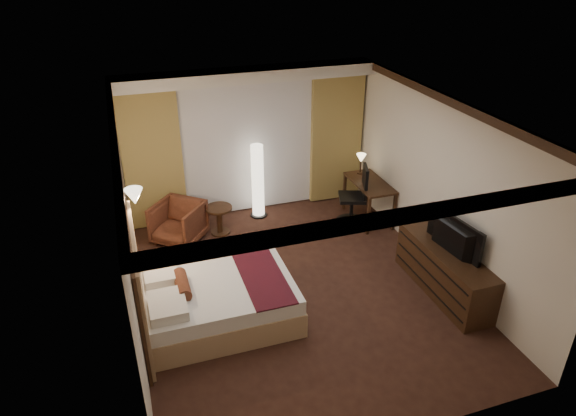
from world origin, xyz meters
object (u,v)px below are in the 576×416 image
object	(u,v)px
bed	(219,299)
side_table	(220,220)
desk	(368,201)
dresser	(444,271)
office_chair	(352,195)
television	(449,232)
floor_lamp	(258,181)
armchair	(178,221)

from	to	relation	value
bed	side_table	bearing A→B (deg)	78.24
desk	dresser	distance (m)	2.34
side_table	office_chair	bearing A→B (deg)	-9.96
dresser	television	size ratio (longest dim) A/B	1.73
bed	office_chair	xyz separation A→B (m)	(2.79, 1.83, 0.27)
floor_lamp	side_table	bearing A→B (deg)	-154.03
desk	office_chair	xyz separation A→B (m)	(-0.36, -0.05, 0.19)
floor_lamp	bed	bearing A→B (deg)	-115.92
floor_lamp	desk	size ratio (longest dim) A/B	1.28
office_chair	dresser	bearing A→B (deg)	-60.71
bed	dresser	xyz separation A→B (m)	(3.20, -0.46, 0.07)
bed	armchair	world-z (taller)	armchair
television	bed	bearing A→B (deg)	75.27
side_table	dresser	bearing A→B (deg)	-44.59
armchair	side_table	size ratio (longest dim) A/B	1.52
floor_lamp	office_chair	distance (m)	1.72
floor_lamp	desk	xyz separation A→B (m)	(1.87, -0.76, -0.33)
bed	side_table	size ratio (longest dim) A/B	3.88
armchair	floor_lamp	world-z (taller)	floor_lamp
bed	side_table	distance (m)	2.28
desk	office_chair	world-z (taller)	office_chair
floor_lamp	office_chair	xyz separation A→B (m)	(1.52, -0.81, -0.15)
television	dresser	bearing A→B (deg)	-96.42
armchair	floor_lamp	size ratio (longest dim) A/B	0.55
armchair	office_chair	size ratio (longest dim) A/B	0.69
dresser	floor_lamp	bearing A→B (deg)	121.87
armchair	desk	xyz separation A→B (m)	(3.40, -0.32, -0.01)
dresser	television	distance (m)	0.66
desk	office_chair	size ratio (longest dim) A/B	0.99
bed	dresser	world-z (taller)	dresser
floor_lamp	dresser	world-z (taller)	floor_lamp
floor_lamp	television	size ratio (longest dim) A/B	1.34
armchair	floor_lamp	bearing A→B (deg)	56.08
side_table	desk	size ratio (longest dim) A/B	0.46
floor_lamp	armchair	bearing A→B (deg)	-164.22
bed	armchair	size ratio (longest dim) A/B	2.55
bed	office_chair	world-z (taller)	office_chair
floor_lamp	dresser	bearing A→B (deg)	-58.13
desk	floor_lamp	bearing A→B (deg)	158.05
office_chair	television	xyz separation A→B (m)	(0.38, -2.29, 0.46)
dresser	bed	bearing A→B (deg)	171.77
side_table	television	world-z (taller)	television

